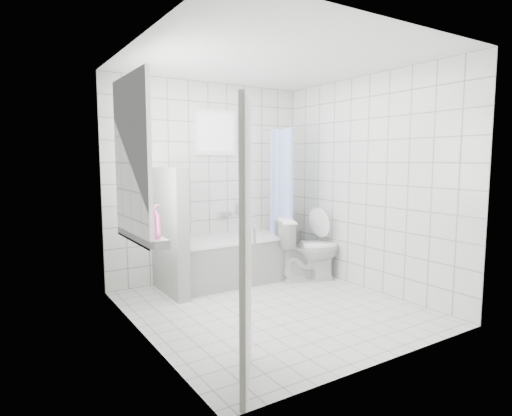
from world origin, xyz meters
TOP-DOWN VIEW (x-y plane):
  - ground at (0.00, 0.00)m, footprint 3.00×3.00m
  - ceiling at (0.00, 0.00)m, footprint 3.00×3.00m
  - wall_back at (0.00, 1.50)m, footprint 2.80×0.02m
  - wall_front at (0.00, -1.50)m, footprint 2.80×0.02m
  - wall_left at (-1.40, 0.00)m, footprint 0.02×3.00m
  - wall_right at (1.40, 0.00)m, footprint 0.02×3.00m
  - window_left at (-1.35, 0.30)m, footprint 0.01×0.90m
  - window_back at (0.10, 1.46)m, footprint 0.50×0.01m
  - window_sill at (-1.31, 0.30)m, footprint 0.18×1.02m
  - door at (-1.02, -1.15)m, footprint 0.49×0.68m
  - bathtub at (0.11, 1.12)m, footprint 1.57×0.77m
  - partition_wall at (-0.74, 1.07)m, footprint 0.15×0.85m
  - tiled_ledge at (1.18, 1.38)m, footprint 0.40×0.24m
  - toilet at (1.03, 0.65)m, footprint 0.93×0.72m
  - curtain_rod at (0.84, 1.10)m, footprint 0.02×0.80m
  - shower_curtain at (0.84, 0.97)m, footprint 0.14×0.48m
  - tub_faucet at (0.21, 1.46)m, footprint 0.18×0.06m
  - sill_bottles at (-1.30, 0.22)m, footprint 0.18×0.65m
  - ledge_bottles at (1.19, 1.35)m, footprint 0.19×0.15m

SIDE VIEW (x-z plane):
  - ground at x=0.00m, z-range 0.00..0.00m
  - tiled_ledge at x=1.18m, z-range 0.00..0.55m
  - bathtub at x=0.11m, z-range 0.00..0.58m
  - toilet at x=1.03m, z-range 0.00..0.83m
  - ledge_bottles at x=1.19m, z-range 0.53..0.81m
  - partition_wall at x=-0.74m, z-range 0.00..1.50m
  - tub_faucet at x=0.21m, z-range 0.82..0.88m
  - window_sill at x=-1.31m, z-range 0.82..0.90m
  - door at x=-1.02m, z-range 0.00..2.00m
  - sill_bottles at x=-1.30m, z-range 0.88..1.18m
  - shower_curtain at x=0.84m, z-range 0.21..1.99m
  - wall_back at x=0.00m, z-range 0.00..2.60m
  - wall_front at x=0.00m, z-range 0.00..2.60m
  - wall_left at x=-1.40m, z-range 0.00..2.60m
  - wall_right at x=1.40m, z-range 0.00..2.60m
  - window_left at x=-1.35m, z-range 0.90..2.30m
  - window_back at x=0.10m, z-range 1.70..2.20m
  - curtain_rod at x=0.84m, z-range 1.99..2.01m
  - ceiling at x=0.00m, z-range 2.60..2.60m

